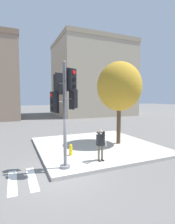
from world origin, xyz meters
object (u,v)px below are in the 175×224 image
at_px(traffic_signal_pole, 65,102).
at_px(street_tree, 119,87).
at_px(person_photographer, 101,142).
at_px(fire_hydrant, 71,150).

xyz_separation_m(traffic_signal_pole, street_tree, (4.83, 2.81, 0.99)).
bearing_deg(person_photographer, street_tree, 43.09).
relative_size(traffic_signal_pole, person_photographer, 3.02).
xyz_separation_m(traffic_signal_pole, person_photographer, (1.99, 0.15, -2.14)).
distance_m(person_photographer, street_tree, 4.99).
height_order(traffic_signal_pole, fire_hydrant, traffic_signal_pole).
bearing_deg(traffic_signal_pole, fire_hydrant, 63.79).
xyz_separation_m(street_tree, fire_hydrant, (-4.04, -1.20, -3.80)).
xyz_separation_m(person_photographer, street_tree, (2.84, 2.66, 3.13)).
bearing_deg(street_tree, fire_hydrant, -163.46).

